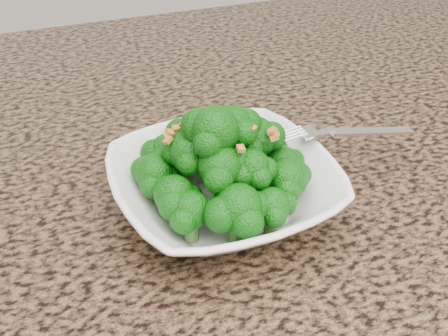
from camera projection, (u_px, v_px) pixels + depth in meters
name	position (u px, v px, depth m)	size (l,w,h in m)	color
granite_counter	(59.00, 234.00, 0.54)	(1.64, 1.04, 0.03)	brown
bowl	(224.00, 189.00, 0.54)	(0.21, 0.21, 0.05)	white
broccoli_pile	(224.00, 132.00, 0.50)	(0.18, 0.18, 0.08)	#0D5E0A
garlic_topping	(224.00, 90.00, 0.48)	(0.11, 0.11, 0.01)	#C1792F
fork	(328.00, 132.00, 0.56)	(0.17, 0.03, 0.01)	silver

